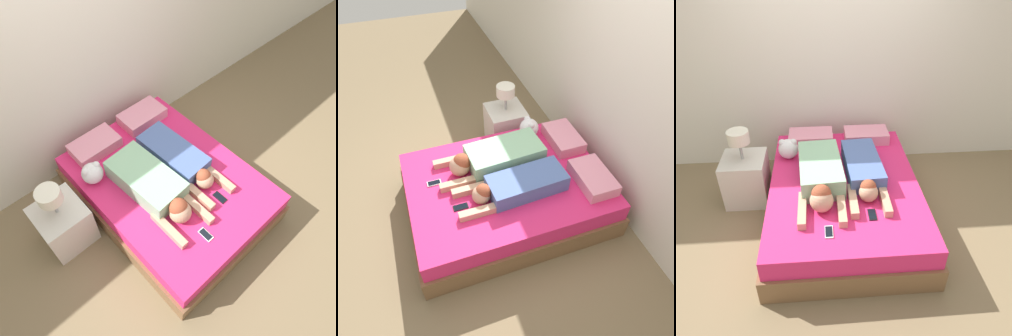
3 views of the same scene
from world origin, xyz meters
TOP-DOWN VIEW (x-y plane):
  - ground_plane at (0.00, 0.00)m, footprint 12.00×12.00m
  - wall_back at (0.00, 1.15)m, footprint 12.00×0.06m
  - bed at (0.00, 0.00)m, footprint 1.49×1.99m
  - pillow_head_left at (-0.32, 0.78)m, footprint 0.50×0.31m
  - pillow_head_right at (0.32, 0.78)m, footprint 0.50×0.31m
  - person_left at (-0.22, -0.04)m, footprint 0.44×1.10m
  - person_right at (0.19, 0.04)m, footprint 0.37×1.07m
  - cell_phone_left at (-0.18, -0.69)m, footprint 0.07×0.14m
  - cell_phone_right at (0.20, -0.51)m, footprint 0.07×0.14m
  - plush_toy at (-0.56, 0.47)m, footprint 0.21×0.21m
  - nightstand at (-1.03, 0.36)m, footprint 0.45×0.45m

SIDE VIEW (x-z plane):
  - ground_plane at x=0.00m, z-range 0.00..0.00m
  - bed at x=0.00m, z-range 0.00..0.44m
  - nightstand at x=-1.03m, z-range -0.13..0.71m
  - cell_phone_left at x=-0.18m, z-range 0.44..0.45m
  - cell_phone_right at x=0.20m, z-range 0.44..0.45m
  - pillow_head_left at x=-0.32m, z-range 0.44..0.56m
  - pillow_head_right at x=0.32m, z-range 0.44..0.56m
  - person_right at x=0.19m, z-range 0.43..0.63m
  - person_left at x=-0.22m, z-range 0.43..0.66m
  - plush_toy at x=-0.56m, z-range 0.44..0.66m
  - wall_back at x=0.00m, z-range 0.00..2.60m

